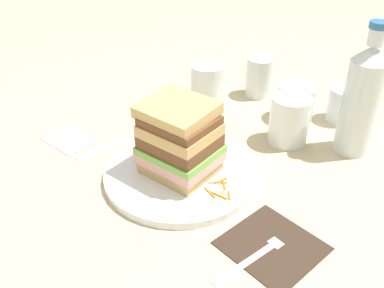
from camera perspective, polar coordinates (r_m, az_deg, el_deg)
ground_plane at (r=0.75m, az=-1.06°, el=-4.16°), size 3.00×3.00×0.00m
main_plate at (r=0.75m, az=-1.66°, el=-3.92°), size 0.27×0.27×0.01m
sandwich at (r=0.71m, az=-1.77°, el=0.58°), size 0.13×0.12×0.13m
carrot_shred_0 at (r=0.78m, az=-6.34°, el=-1.61°), size 0.00×0.03×0.00m
carrot_shred_1 at (r=0.80m, az=-6.05°, el=-0.35°), size 0.03×0.01×0.00m
carrot_shred_2 at (r=0.77m, az=-5.30°, el=-1.64°), size 0.02×0.00×0.00m
carrot_shred_3 at (r=0.80m, az=-7.18°, el=-0.66°), size 0.03×0.01×0.00m
carrot_shred_4 at (r=0.79m, az=-5.91°, el=-0.96°), size 0.01×0.02×0.00m
carrot_shred_5 at (r=0.71m, az=4.01°, el=-5.19°), size 0.02×0.01×0.00m
carrot_shred_6 at (r=0.69m, az=2.46°, el=-6.56°), size 0.03×0.01×0.00m
carrot_shred_7 at (r=0.68m, az=3.59°, el=-6.91°), size 0.03×0.01×0.00m
carrot_shred_8 at (r=0.70m, az=4.48°, el=-6.25°), size 0.02×0.03×0.00m
carrot_shred_9 at (r=0.71m, az=3.09°, el=-5.19°), size 0.02×0.02×0.00m
carrot_shred_10 at (r=0.71m, az=4.35°, el=-5.51°), size 0.02×0.02×0.00m
carrot_shred_11 at (r=0.69m, az=5.10°, el=-6.84°), size 0.02×0.02×0.00m
carrot_shred_12 at (r=0.71m, az=3.90°, el=-4.95°), size 0.01×0.02×0.00m
napkin_dark at (r=0.63m, az=10.75°, el=-13.29°), size 0.13×0.13×0.00m
fork at (r=0.62m, az=9.35°, el=-14.07°), size 0.03×0.17×0.00m
knife at (r=0.86m, az=-9.99°, el=0.49°), size 0.02×0.20×0.00m
juice_glass at (r=0.84m, az=12.94°, el=2.80°), size 0.08×0.08×0.10m
water_bottle at (r=0.82m, az=21.91°, el=5.69°), size 0.07×0.07×0.25m
empty_tumbler_0 at (r=1.02m, az=9.07°, el=8.94°), size 0.06×0.06×0.09m
empty_tumbler_1 at (r=0.93m, az=13.85°, el=5.47°), size 0.08×0.08×0.08m
empty_tumbler_2 at (r=0.98m, az=2.08°, el=8.25°), size 0.08×0.08×0.09m
empty_tumbler_3 at (r=0.96m, az=19.80°, el=5.03°), size 0.07×0.07×0.07m
napkin_pink at (r=0.88m, az=-16.19°, el=0.62°), size 0.11×0.08×0.00m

